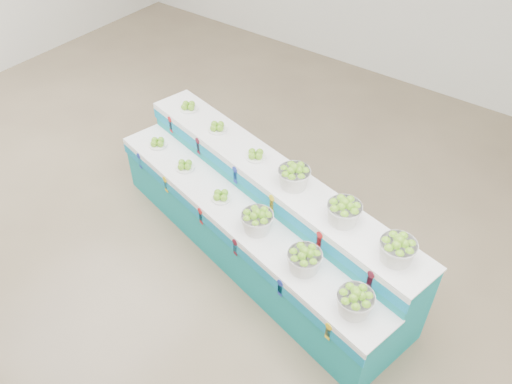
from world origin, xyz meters
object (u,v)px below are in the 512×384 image
Objects in this scene: display_stand at (256,217)px; basket_upper_right at (397,249)px; basket_lower_left at (257,220)px; plate_upper_mid at (217,127)px.

display_stand is 11.85× the size of basket_upper_right.
basket_upper_right is at bearing 7.66° from basket_lower_left.
basket_lower_left is at bearing -33.85° from plate_upper_mid.
basket_upper_right is at bearing 8.69° from display_stand.
basket_upper_right reaches higher than basket_lower_left.
plate_upper_mid is (-0.86, 0.44, 0.56)m from display_stand.
plate_upper_mid is (-1.09, 0.73, 0.23)m from basket_lower_left.
plate_upper_mid reaches higher than display_stand.
display_stand reaches higher than basket_lower_left.
basket_lower_left is 1.00× the size of basket_upper_right.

